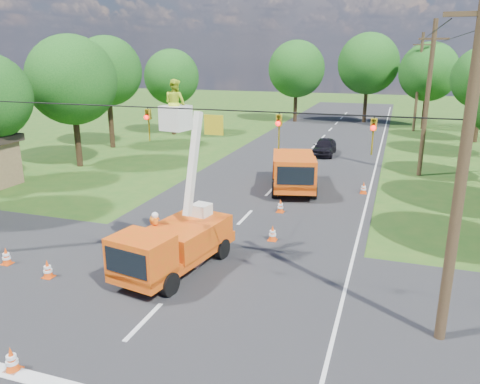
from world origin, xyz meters
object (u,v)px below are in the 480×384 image
(traffic_cone_0, at_px, (12,360))
(tree_left_e, at_px, (107,71))
(ground_worker, at_px, (156,241))
(traffic_cone_2, at_px, (273,233))
(pole_right_mid, at_px, (427,99))
(bucket_truck, at_px, (174,234))
(tree_far_a, at_px, (297,69))
(pole_right_far, at_px, (418,82))
(tree_far_b, at_px, (368,64))
(traffic_cone_7, at_px, (364,188))
(second_truck, at_px, (294,170))
(tree_far_c, at_px, (429,72))
(traffic_cone_4, at_px, (48,269))
(distant_car, at_px, (325,147))
(traffic_cone_5, at_px, (6,256))
(tree_left_f, at_px, (172,77))
(pole_right_near, at_px, (463,166))
(traffic_cone_3, at_px, (280,206))
(tree_left_d, at_px, (72,80))

(traffic_cone_0, bearing_deg, tree_left_e, 118.57)
(ground_worker, height_order, traffic_cone_2, ground_worker)
(pole_right_mid, distance_m, tree_left_e, 25.42)
(bucket_truck, bearing_deg, tree_far_a, 106.45)
(pole_right_far, bearing_deg, tree_far_b, 137.73)
(traffic_cone_2, bearing_deg, bucket_truck, -123.77)
(traffic_cone_7, bearing_deg, pole_right_mid, 60.64)
(second_truck, xyz_separation_m, tree_far_c, (8.31, 28.25, 4.84))
(bucket_truck, height_order, traffic_cone_4, bucket_truck)
(ground_worker, relative_size, tree_left_e, 0.22)
(distant_car, xyz_separation_m, tree_far_a, (-6.40, 18.44, 5.50))
(traffic_cone_4, bearing_deg, pole_right_far, 71.80)
(traffic_cone_0, distance_m, traffic_cone_5, 7.14)
(tree_far_b, bearing_deg, tree_left_e, -130.72)
(tree_left_f, distance_m, tree_far_c, 27.10)
(pole_right_far, bearing_deg, traffic_cone_7, -97.15)
(bucket_truck, bearing_deg, traffic_cone_7, 75.52)
(pole_right_near, bearing_deg, traffic_cone_5, -179.77)
(pole_right_mid, relative_size, tree_left_f, 1.19)
(traffic_cone_7, bearing_deg, traffic_cone_2, -110.31)
(traffic_cone_3, bearing_deg, pole_right_far, 77.06)
(pole_right_near, bearing_deg, pole_right_mid, 90.00)
(pole_right_far, bearing_deg, bucket_truck, -103.39)
(traffic_cone_0, relative_size, tree_left_d, 0.08)
(traffic_cone_5, relative_size, tree_left_d, 0.08)
(distant_car, xyz_separation_m, pole_right_far, (7.10, 15.44, 4.42))
(bucket_truck, relative_size, second_truck, 1.06)
(pole_right_mid, bearing_deg, tree_left_f, 156.77)
(traffic_cone_4, bearing_deg, traffic_cone_7, 55.63)
(pole_right_near, xyz_separation_m, tree_far_a, (-13.50, 43.00, 1.08))
(ground_worker, height_order, traffic_cone_3, ground_worker)
(bucket_truck, bearing_deg, tree_far_b, 95.67)
(traffic_cone_3, height_order, tree_far_b, tree_far_b)
(traffic_cone_4, height_order, tree_far_b, tree_far_b)
(tree_far_a, bearing_deg, traffic_cone_2, -79.32)
(traffic_cone_7, bearing_deg, traffic_cone_5, -130.85)
(bucket_truck, xyz_separation_m, traffic_cone_5, (-6.45, -1.57, -1.16))
(traffic_cone_2, distance_m, tree_left_d, 20.32)
(traffic_cone_3, distance_m, tree_left_f, 26.78)
(tree_left_d, bearing_deg, pole_right_mid, 12.01)
(traffic_cone_0, distance_m, traffic_cone_4, 5.38)
(traffic_cone_2, xyz_separation_m, traffic_cone_5, (-9.17, -5.64, 0.00))
(ground_worker, xyz_separation_m, traffic_cone_5, (-5.59, -1.79, -0.67))
(distant_car, relative_size, pole_right_far, 0.40)
(second_truck, height_order, tree_far_a, tree_far_a)
(traffic_cone_5, height_order, tree_far_c, tree_far_c)
(ground_worker, distance_m, traffic_cone_4, 4.01)
(second_truck, bearing_deg, tree_left_f, 120.42)
(traffic_cone_3, height_order, tree_far_c, tree_far_c)
(tree_left_d, bearing_deg, bucket_truck, -43.28)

